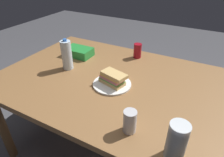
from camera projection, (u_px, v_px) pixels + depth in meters
The scene contains 9 objects.
ground_plane at pixel (123, 152), 1.73m from camera, with size 8.00×8.00×0.00m, color #4C4C51.
dining_table at pixel (126, 91), 1.38m from camera, with size 1.84×1.10×0.74m.
paper_plate at pixel (112, 84), 1.31m from camera, with size 0.26×0.26×0.01m, color white.
sandwich at pixel (113, 78), 1.29m from camera, with size 0.20×0.13×0.08m.
soda_can_red at pixel (137, 51), 1.65m from camera, with size 0.07×0.07×0.12m, color maroon.
chip_bag at pixel (79, 52), 1.69m from camera, with size 0.23×0.15×0.07m, color #268C38.
water_bottle_tall at pixel (67, 55), 1.46m from camera, with size 0.08×0.08×0.24m.
plastic_cup_stack at pixel (177, 141), 0.80m from camera, with size 0.08×0.08×0.18m.
soda_can_silver at pixel (130, 121), 0.94m from camera, with size 0.07×0.07×0.12m, color silver.
Camera 1 is at (0.44, -1.03, 1.47)m, focal length 31.31 mm.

